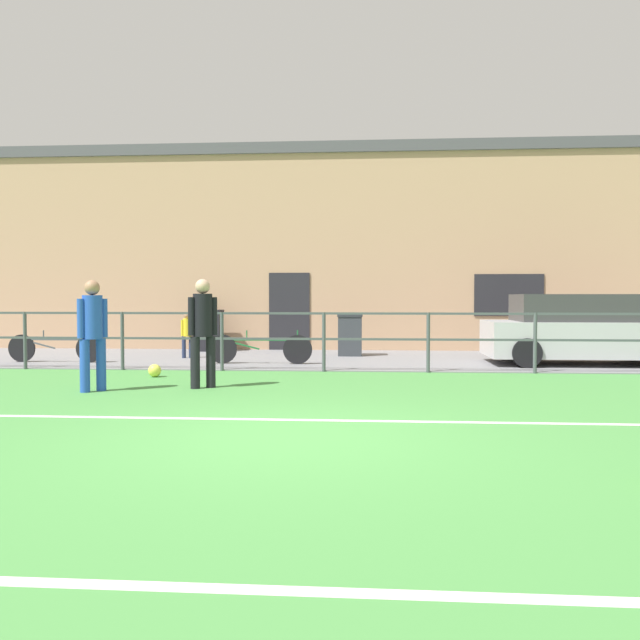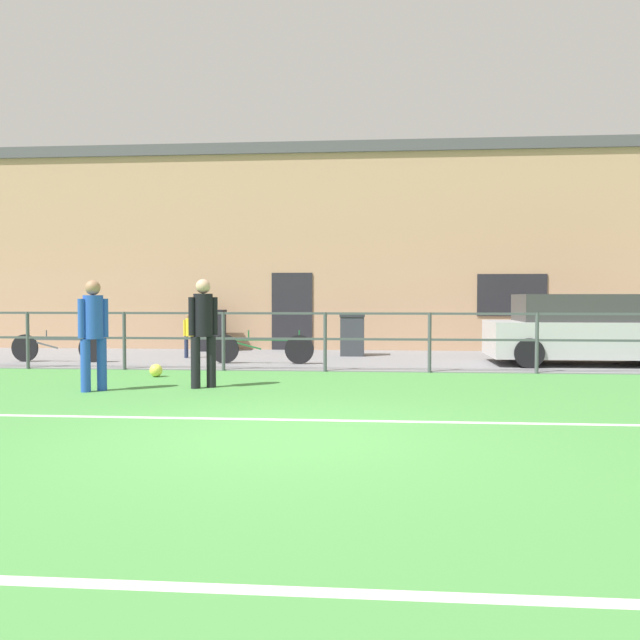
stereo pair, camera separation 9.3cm
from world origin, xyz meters
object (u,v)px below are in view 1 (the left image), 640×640
Objects in this scene: trash_bin_1 at (210,330)px; player_goalkeeper at (203,326)px; player_striker at (93,328)px; spectator_child at (187,332)px; bicycle_parked_1 at (55,348)px; bicycle_parked_0 at (260,349)px; parked_car_red at (582,331)px; soccer_ball_match at (155,371)px; trash_bin_0 at (350,334)px.

player_goalkeeper is at bearing -77.02° from trash_bin_1.
spectator_child is (-0.04, 5.37, -0.34)m from player_striker.
player_striker reaches higher than bicycle_parked_1.
player_striker is 0.80× the size of bicycle_parked_1.
player_goalkeeper reaches higher than bicycle_parked_0.
spectator_child is 0.98× the size of trash_bin_1.
player_goalkeeper is at bearing -150.00° from parked_car_red.
bicycle_parked_1 reaches higher than soccer_ball_match.
player_goalkeeper reaches higher than player_striker.
spectator_child is at bearing -166.86° from trash_bin_0.
trash_bin_0 reaches higher than bicycle_parked_0.
bicycle_parked_1 is 4.18m from trash_bin_1.
player_goalkeeper is 6.15m from trash_bin_0.
spectator_child is at bearing 147.50° from bicycle_parked_0.
player_striker is 7.30m from trash_bin_0.
parked_car_red is at bearing 3.93° from bicycle_parked_0.
bicycle_parked_0 is at bearing -176.07° from parked_car_red.
player_goalkeeper is 1.68× the size of trash_bin_0.
parked_car_red is 6.86m from bicycle_parked_0.
parked_car_red is (8.70, 4.62, -0.24)m from player_striker.
bicycle_parked_0 is at bearing 0.00° from bicycle_parked_1.
player_goalkeeper is at bearing -40.82° from bicycle_parked_1.
parked_car_red is (8.75, -0.75, 0.10)m from spectator_child.
parked_car_red is (8.36, 2.76, 0.61)m from soccer_ball_match.
trash_bin_1 reaches higher than bicycle_parked_0.
soccer_ball_match is 0.23× the size of trash_bin_0.
trash_bin_1 is at bearing 162.35° from parked_car_red.
player_striker is 2.08m from soccer_ball_match.
player_goalkeeper reaches higher than soccer_ball_match.
bicycle_parked_0 is 4.51m from bicycle_parked_1.
player_goalkeeper is at bearing -110.59° from trash_bin_0.
parked_car_red is 3.98× the size of trash_bin_0.
spectator_child is at bearing 175.10° from parked_car_red.
player_goalkeeper is 1.66m from player_striker.
parked_car_red reaches higher than bicycle_parked_1.
soccer_ball_match is 0.21× the size of trash_bin_1.
player_goalkeeper is at bearing -47.62° from soccer_ball_match.
spectator_child is at bearing -90.97° from trash_bin_1.
bicycle_parked_0 is (1.91, -1.22, -0.28)m from spectator_child.
soccer_ball_match is 0.06× the size of parked_car_red.
soccer_ball_match is 5.56m from trash_bin_1.
spectator_child is 3.88m from trash_bin_0.
parked_car_red reaches higher than soccer_ball_match.
spectator_child is (-1.62, 4.86, -0.35)m from player_goalkeeper.
trash_bin_0 is (6.38, 2.10, 0.20)m from bicycle_parked_1.
player_goalkeeper is 5.61m from bicycle_parked_1.
player_striker reaches higher than parked_car_red.
spectator_child is (-0.38, 3.51, 0.51)m from soccer_ball_match.
spectator_child is at bearing 25.15° from bicycle_parked_1.
bicycle_parked_1 is at bearing 142.50° from soccer_ball_match.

